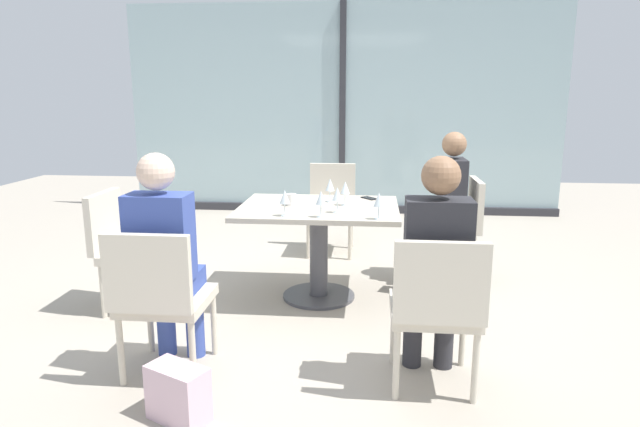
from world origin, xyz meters
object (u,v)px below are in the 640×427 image
chair_front_left (160,294)px  wine_glass_4 (337,195)px  chair_front_right (436,304)px  wine_glass_5 (285,197)px  dining_table_main (319,230)px  coffee_cup (291,200)px  cell_phone_on_table (369,198)px  wine_glass_3 (330,185)px  person_front_right (436,260)px  chair_far_right (456,223)px  wine_glass_2 (379,200)px  person_front_left (165,252)px  chair_near_window (331,203)px  person_far_right (444,199)px  wine_glass_1 (345,188)px  handbag_1 (178,394)px  wine_glass_0 (321,198)px  handbag_0 (418,277)px  chair_side_end (126,243)px

chair_front_left → wine_glass_4: (0.89, 1.09, 0.37)m
chair_front_right → wine_glass_5: (-0.94, 0.95, 0.37)m
chair_front_left → dining_table_main: bearing=60.5°
chair_front_left → wine_glass_5: (0.54, 0.95, 0.37)m
coffee_cup → cell_phone_on_table: coffee_cup is taller
wine_glass_4 → coffee_cup: 0.43m
wine_glass_3 → person_front_right: bearing=-63.9°
dining_table_main → wine_glass_4: 0.42m
chair_far_right → chair_front_right: size_ratio=1.00×
wine_glass_2 → wine_glass_4: same height
chair_front_right → person_front_left: 1.50m
chair_near_window → wine_glass_3: wine_glass_3 is taller
person_far_right → cell_phone_on_table: 0.65m
cell_phone_on_table → chair_front_right: bearing=-117.1°
chair_far_right → chair_near_window: (-1.11, 0.79, 0.00)m
chair_front_left → person_far_right: (1.74, 1.83, 0.20)m
person_front_right → wine_glass_4: (-0.59, 0.98, 0.16)m
chair_near_window → wine_glass_1: 1.33m
person_far_right → wine_glass_5: person_far_right is taller
handbag_1 → chair_front_right: bearing=43.5°
wine_glass_4 → handbag_1: (-0.67, -1.48, -0.72)m
wine_glass_4 → wine_glass_0: bearing=-123.6°
wine_glass_0 → person_far_right: bearing=43.4°
person_far_right → wine_glass_5: bearing=-143.7°
wine_glass_1 → wine_glass_5: 0.57m
wine_glass_1 → coffee_cup: (-0.41, -0.04, -0.09)m
chair_front_left → wine_glass_4: bearing=50.6°
person_front_left → handbag_0: (1.52, 1.36, -0.56)m
chair_far_right → person_far_right: 0.23m
chair_front_left → handbag_0: chair_front_left is taller
wine_glass_2 → coffee_cup: wine_glass_2 is taller
chair_far_right → person_far_right: size_ratio=0.69×
person_front_right → cell_phone_on_table: size_ratio=8.75×
chair_far_right → coffee_cup: (-1.32, -0.52, 0.28)m
chair_far_right → handbag_0: 0.61m
person_far_right → person_front_left: bearing=-135.4°
wine_glass_3 → chair_front_left: bearing=-118.8°
chair_front_left → wine_glass_1: size_ratio=4.70×
wine_glass_3 → chair_side_end: bearing=-160.5°
person_front_right → cell_phone_on_table: person_front_right is taller
chair_near_window → coffee_cup: (-0.21, -1.31, 0.28)m
handbag_1 → chair_near_window: bearing=106.5°
chair_far_right → wine_glass_5: 1.62m
chair_far_right → person_far_right: (-0.11, 0.00, 0.20)m
person_front_right → wine_glass_4: size_ratio=6.81×
wine_glass_3 → chair_near_window: bearing=93.6°
person_front_right → wine_glass_2: bearing=110.3°
wine_glass_3 → wine_glass_1: bearing=-44.5°
chair_front_left → wine_glass_1: (0.94, 1.35, 0.37)m
coffee_cup → chair_front_left: bearing=-112.1°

